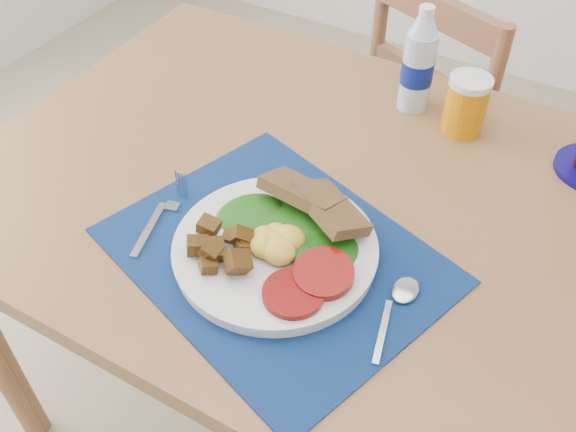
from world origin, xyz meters
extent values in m
cube|color=brown|center=(0.00, 0.20, 0.73)|extent=(1.40, 0.90, 0.04)
cylinder|color=brown|center=(-0.64, 0.59, 0.35)|extent=(0.06, 0.06, 0.71)
cube|color=brown|center=(-0.01, 0.90, 0.41)|extent=(0.51, 0.50, 0.04)
cylinder|color=brown|center=(0.21, 0.98, 0.19)|extent=(0.03, 0.03, 0.39)
cylinder|color=brown|center=(-0.11, 1.11, 0.19)|extent=(0.03, 0.03, 0.39)
cylinder|color=brown|center=(0.09, 0.68, 0.19)|extent=(0.03, 0.03, 0.39)
cylinder|color=brown|center=(-0.23, 0.81, 0.19)|extent=(0.03, 0.03, 0.39)
cube|color=brown|center=(-0.07, 0.74, 0.84)|extent=(0.34, 0.16, 0.46)
cube|color=black|center=(-0.07, 0.03, 0.75)|extent=(0.59, 0.53, 0.00)
cylinder|color=silver|center=(-0.07, 0.03, 0.76)|extent=(0.31, 0.31, 0.02)
ellipsoid|color=gold|center=(-0.06, 0.02, 0.79)|extent=(0.08, 0.07, 0.04)
cylinder|color=maroon|center=(0.02, -0.02, 0.78)|extent=(0.09, 0.09, 0.01)
ellipsoid|color=#123807|center=(-0.05, 0.07, 0.78)|extent=(0.17, 0.10, 0.02)
cube|color=brown|center=(-0.04, 0.12, 0.81)|extent=(0.15, 0.11, 0.04)
cube|color=#B2B5BA|center=(-0.27, -0.03, 0.76)|extent=(0.05, 0.12, 0.00)
cube|color=#B2B5BA|center=(-0.27, 0.05, 0.76)|extent=(0.04, 0.07, 0.00)
cube|color=#B2B5BA|center=(0.14, -0.03, 0.76)|extent=(0.04, 0.11, 0.00)
ellipsoid|color=#B2B5BA|center=(0.14, 0.06, 0.76)|extent=(0.04, 0.05, 0.00)
cylinder|color=#ADBFCC|center=(-0.03, 0.51, 0.83)|extent=(0.06, 0.06, 0.16)
cylinder|color=navy|center=(-0.03, 0.51, 0.83)|extent=(0.06, 0.06, 0.05)
cone|color=#ADBFCC|center=(-0.03, 0.51, 0.93)|extent=(0.06, 0.06, 0.04)
cylinder|color=white|center=(-0.03, 0.51, 0.96)|extent=(0.03, 0.03, 0.02)
cylinder|color=#C87805|center=(0.08, 0.49, 0.80)|extent=(0.08, 0.08, 0.11)
camera|label=1|loc=(0.28, -0.55, 1.50)|focal=40.00mm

